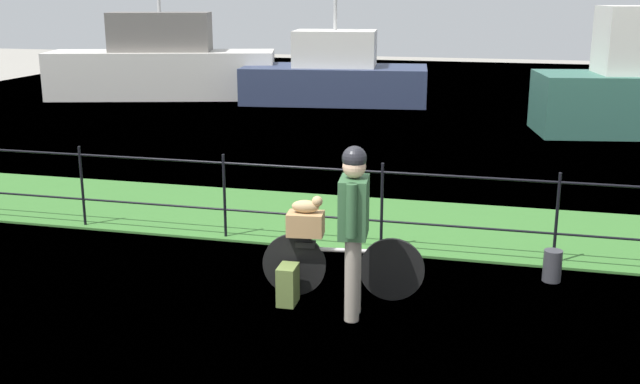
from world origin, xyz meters
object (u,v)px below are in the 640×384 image
(wooden_crate, at_px, (306,224))
(moored_boat_near, at_px, (335,76))
(bicycle_main, at_px, (341,265))
(mooring_bollard, at_px, (552,266))
(moored_boat_far, at_px, (162,66))
(cyclist_person, at_px, (354,217))
(terrier_dog, at_px, (308,205))
(backpack_on_paving, at_px, (288,285))

(wooden_crate, xyz_separation_m, moored_boat_near, (-2.87, 13.67, -0.03))
(bicycle_main, distance_m, mooring_bollard, 2.35)
(mooring_bollard, xyz_separation_m, moored_boat_far, (-10.49, 12.37, 0.75))
(wooden_crate, xyz_separation_m, cyclist_person, (0.58, -0.39, 0.23))
(bicycle_main, relative_size, moored_boat_far, 0.25)
(wooden_crate, xyz_separation_m, mooring_bollard, (2.49, 1.03, -0.60))
(bicycle_main, height_order, mooring_bollard, bicycle_main)
(wooden_crate, height_order, mooring_bollard, wooden_crate)
(bicycle_main, xyz_separation_m, wooden_crate, (-0.36, -0.04, 0.43))
(wooden_crate, distance_m, cyclist_person, 0.73)
(bicycle_main, bearing_deg, mooring_bollard, 25.08)
(cyclist_person, relative_size, moored_boat_far, 0.25)
(cyclist_person, bearing_deg, moored_boat_far, 121.88)
(wooden_crate, height_order, cyclist_person, cyclist_person)
(wooden_crate, xyz_separation_m, terrier_dog, (0.02, 0.00, 0.19))
(wooden_crate, height_order, terrier_dog, terrier_dog)
(cyclist_person, relative_size, moored_boat_near, 0.32)
(bicycle_main, bearing_deg, terrier_dog, -173.99)
(terrier_dog, distance_m, moored_boat_near, 13.98)
(terrier_dog, bearing_deg, bicycle_main, 6.01)
(mooring_bollard, relative_size, moored_boat_near, 0.07)
(cyclist_person, xyz_separation_m, moored_boat_near, (-3.44, 14.07, -0.26))
(mooring_bollard, bearing_deg, backpack_on_paving, -153.79)
(cyclist_person, xyz_separation_m, moored_boat_far, (-8.58, 13.80, -0.08))
(terrier_dog, bearing_deg, moored_boat_near, 101.95)
(bicycle_main, distance_m, moored_boat_far, 15.78)
(bicycle_main, bearing_deg, moored_boat_far, 122.05)
(cyclist_person, xyz_separation_m, backpack_on_paving, (-0.70, 0.14, -0.80))
(bicycle_main, xyz_separation_m, moored_boat_far, (-8.37, 13.37, 0.58))
(backpack_on_paving, distance_m, mooring_bollard, 2.91)
(moored_boat_near, bearing_deg, wooden_crate, -78.15)
(terrier_dog, relative_size, moored_boat_near, 0.06)
(bicycle_main, xyz_separation_m, backpack_on_paving, (-0.48, -0.29, -0.15))
(backpack_on_paving, bearing_deg, wooden_crate, 152.36)
(terrier_dog, distance_m, moored_boat_far, 15.63)
(bicycle_main, height_order, terrier_dog, terrier_dog)
(cyclist_person, bearing_deg, wooden_crate, 145.77)
(moored_boat_far, bearing_deg, bicycle_main, -57.95)
(wooden_crate, relative_size, moored_boat_near, 0.07)
(moored_boat_near, relative_size, moored_boat_far, 0.79)
(mooring_bollard, bearing_deg, wooden_crate, -157.45)
(mooring_bollard, height_order, moored_boat_far, moored_boat_far)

